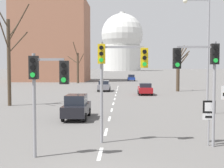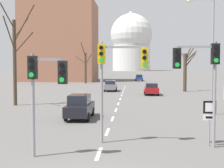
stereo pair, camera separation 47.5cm
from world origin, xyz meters
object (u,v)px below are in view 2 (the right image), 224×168
Objects in this scene: traffic_signal_near_left at (44,79)px; sedan_far_left at (80,107)px; street_lamp_right at (208,45)px; traffic_signal_centre_tall at (116,66)px; sedan_near_right at (139,78)px; traffic_signal_near_right at (202,67)px; sedan_near_left at (151,89)px; route_sign_post at (210,115)px; sedan_mid_centre at (111,86)px.

traffic_signal_near_left is 1.04× the size of sedan_far_left.
sedan_far_left is at bearing -166.13° from street_lamp_right.
sedan_far_left is (-9.65, -2.38, -4.61)m from street_lamp_right.
traffic_signal_centre_tall is 8.21m from sedan_far_left.
street_lamp_right reaches higher than traffic_signal_centre_tall.
traffic_signal_near_right is at bearing -88.56° from sedan_near_right.
sedan_near_left is at bearing -88.69° from sedan_near_right.
traffic_signal_near_left is at bearing -102.08° from sedan_near_left.
route_sign_post is 0.58× the size of sedan_near_left.
sedan_near_left is 19.95m from sedan_far_left.
sedan_mid_centre is (-4.94, -32.42, 0.00)m from sedan_near_right.
traffic_signal_centre_tall is 1.10× the size of sedan_near_right.
traffic_signal_near_right is 1.30× the size of sedan_near_left.
traffic_signal_near_left is 1.13× the size of sedan_near_left.
traffic_signal_centre_tall is 26.35m from sedan_near_left.
route_sign_post is (0.45, 0.20, -2.25)m from traffic_signal_near_right.
sedan_near_right is (-4.26, 54.66, -4.64)m from street_lamp_right.
traffic_signal_near_left is at bearing -94.50° from sedan_near_right.
street_lamp_right reaches higher than sedan_mid_centre.
sedan_far_left is (-7.02, 7.59, -2.89)m from traffic_signal_near_right.
traffic_signal_near_right reaches higher than sedan_mid_centre.
sedan_far_left is at bearing 90.92° from traffic_signal_near_left.
sedan_near_left is (3.22, 25.98, -2.99)m from traffic_signal_centre_tall.
traffic_signal_near_left is at bearing -128.38° from street_lamp_right.
traffic_signal_near_right is 1.09× the size of sedan_near_right.
traffic_signal_centre_tall reaches higher than sedan_near_right.
sedan_mid_centre is at bearing 112.46° from street_lamp_right.
sedan_mid_centre is at bearing -98.66° from sedan_near_right.
traffic_signal_near_right is 10.46m from street_lamp_right.
sedan_near_right is at bearing 91.84° from route_sign_post.
route_sign_post is 10.53m from sedan_far_left.
traffic_signal_centre_tall is 31.91m from sedan_mid_centre.
traffic_signal_near_right is 7.17m from traffic_signal_near_left.
route_sign_post is at bearing -44.72° from sedan_far_left.
route_sign_post is 10.78m from street_lamp_right.
traffic_signal_near_right is at bearing 16.39° from traffic_signal_near_left.
traffic_signal_centre_tall reaches higher than traffic_signal_near_right.
route_sign_post is at bearing 16.87° from traffic_signal_near_left.
traffic_signal_near_right is 4.02m from traffic_signal_centre_tall.
traffic_signal_centre_tall is at bearing -97.07° from sedan_near_left.
traffic_signal_near_right is 2.23× the size of route_sign_post.
sedan_mid_centre is (-6.56, 32.22, -2.93)m from traffic_signal_near_right.
sedan_near_left is at bearing 77.92° from traffic_signal_near_left.
traffic_signal_centre_tall is at bearing -125.04° from street_lamp_right.
street_lamp_right is at bearing 51.62° from traffic_signal_near_left.
sedan_far_left is (-0.15, 9.61, -2.40)m from traffic_signal_near_left.
traffic_signal_near_right is 0.99× the size of traffic_signal_centre_tall.
sedan_near_right is at bearing 85.50° from traffic_signal_near_left.
street_lamp_right is 2.33× the size of sedan_mid_centre.
traffic_signal_centre_tall is 11.63m from street_lamp_right.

